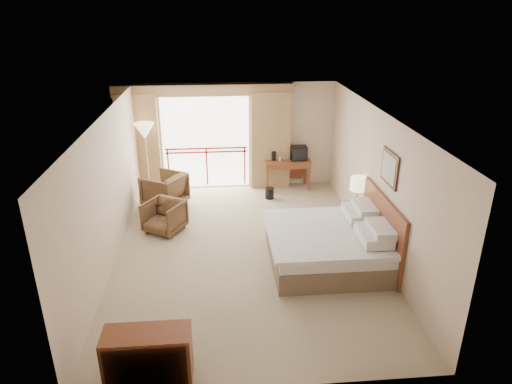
{
  "coord_description": "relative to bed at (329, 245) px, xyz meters",
  "views": [
    {
      "loc": [
        -0.5,
        -7.85,
        4.51
      ],
      "look_at": [
        0.22,
        0.4,
        1.07
      ],
      "focal_mm": 32.0,
      "sensor_mm": 36.0,
      "label": 1
    }
  ],
  "objects": [
    {
      "name": "table_lamp",
      "position": [
        0.85,
        1.19,
        0.71
      ],
      "size": [
        0.33,
        0.33,
        0.59
      ],
      "rotation": [
        0.0,
        0.0,
        0.12
      ],
      "color": "tan",
      "rests_on": "nightstand"
    },
    {
      "name": "hvac_vent",
      "position": [
        -0.2,
        4.07,
        1.97
      ],
      "size": [
        0.5,
        0.04,
        0.5
      ],
      "primitive_type": "cube",
      "color": "silver",
      "rests_on": "wall_back"
    },
    {
      "name": "wall_left",
      "position": [
        -4.0,
        0.6,
        0.97
      ],
      "size": [
        0.0,
        7.0,
        7.0
      ],
      "primitive_type": "plane",
      "rotation": [
        1.57,
        0.0,
        1.57
      ],
      "color": "#CDB194",
      "rests_on": "ground"
    },
    {
      "name": "book",
      "position": [
        -3.22,
        2.02,
        0.15
      ],
      "size": [
        0.19,
        0.24,
        0.02
      ],
      "primitive_type": "imported",
      "rotation": [
        0.0,
        0.0,
        0.09
      ],
      "color": "white",
      "rests_on": "side_table"
    },
    {
      "name": "nightstand",
      "position": [
        0.85,
        1.14,
        -0.06
      ],
      "size": [
        0.45,
        0.53,
        0.62
      ],
      "primitive_type": "cube",
      "rotation": [
        0.0,
        0.0,
        -0.02
      ],
      "color": "maroon",
      "rests_on": "floor"
    },
    {
      "name": "balcony_door",
      "position": [
        -2.3,
        4.08,
        0.82
      ],
      "size": [
        2.4,
        0.0,
        2.4
      ],
      "primitive_type": "plane",
      "rotation": [
        1.57,
        0.0,
        0.0
      ],
      "color": "white",
      "rests_on": "wall_back"
    },
    {
      "name": "floor",
      "position": [
        -1.5,
        0.6,
        -0.38
      ],
      "size": [
        7.0,
        7.0,
        0.0
      ],
      "primitive_type": "plane",
      "color": "gray",
      "rests_on": "ground"
    },
    {
      "name": "armchair_near",
      "position": [
        -3.17,
        1.57,
        -0.38
      ],
      "size": [
        1.01,
        1.01,
        0.68
      ],
      "primitive_type": "imported",
      "rotation": [
        0.0,
        0.0,
        -0.53
      ],
      "color": "#492F1A",
      "rests_on": "floor"
    },
    {
      "name": "floor_lamp",
      "position": [
        -3.73,
        3.57,
        1.23
      ],
      "size": [
        0.48,
        0.48,
        1.86
      ],
      "rotation": [
        0.0,
        0.0,
        0.11
      ],
      "color": "tan",
      "rests_on": "floor"
    },
    {
      "name": "curtain_right",
      "position": [
        -0.65,
        3.95,
        0.87
      ],
      "size": [
        1.0,
        0.26,
        2.5
      ],
      "primitive_type": "cube",
      "color": "olive",
      "rests_on": "wall_back"
    },
    {
      "name": "wall_front",
      "position": [
        -1.5,
        -2.9,
        0.97
      ],
      "size": [
        5.0,
        0.0,
        5.0
      ],
      "primitive_type": "plane",
      "rotation": [
        -1.57,
        0.0,
        0.0
      ],
      "color": "#CDB194",
      "rests_on": "ground"
    },
    {
      "name": "armchair_far",
      "position": [
        -3.29,
        2.92,
        -0.38
      ],
      "size": [
        1.2,
        1.19,
        0.8
      ],
      "primitive_type": "imported",
      "rotation": [
        0.0,
        0.0,
        -2.14
      ],
      "color": "#492F1A",
      "rests_on": "floor"
    },
    {
      "name": "framed_art",
      "position": [
        0.97,
        0.0,
        1.47
      ],
      "size": [
        0.04,
        0.72,
        0.6
      ],
      "color": "black",
      "rests_on": "wall_right"
    },
    {
      "name": "coffee_maker",
      "position": [
        -0.57,
        3.8,
        0.51
      ],
      "size": [
        0.14,
        0.14,
        0.24
      ],
      "primitive_type": "cylinder",
      "rotation": [
        0.0,
        0.0,
        0.32
      ],
      "color": "black",
      "rests_on": "desk"
    },
    {
      "name": "cup",
      "position": [
        -0.42,
        3.75,
        0.43
      ],
      "size": [
        0.07,
        0.07,
        0.09
      ],
      "primitive_type": "cylinder",
      "rotation": [
        0.0,
        0.0,
        -0.05
      ],
      "color": "white",
      "rests_on": "desk"
    },
    {
      "name": "valance",
      "position": [
        -2.3,
        3.98,
        2.17
      ],
      "size": [
        4.4,
        0.22,
        0.28
      ],
      "primitive_type": "cube",
      "color": "olive",
      "rests_on": "wall_back"
    },
    {
      "name": "wastebasket",
      "position": [
        -0.75,
        3.12,
        -0.24
      ],
      "size": [
        0.25,
        0.25,
        0.27
      ],
      "primitive_type": "cylinder",
      "rotation": [
        0.0,
        0.0,
        -0.14
      ],
      "color": "black",
      "rests_on": "floor"
    },
    {
      "name": "headboard",
      "position": [
        0.96,
        0.0,
        0.27
      ],
      "size": [
        0.06,
        2.1,
        1.3
      ],
      "primitive_type": "cube",
      "color": "maroon",
      "rests_on": "wall_right"
    },
    {
      "name": "desk",
      "position": [
        -0.22,
        3.85,
        0.22
      ],
      "size": [
        1.18,
        0.57,
        0.77
      ],
      "rotation": [
        0.0,
        0.0,
        0.0
      ],
      "color": "maroon",
      "rests_on": "floor"
    },
    {
      "name": "side_table",
      "position": [
        -3.22,
        2.02,
        -0.02
      ],
      "size": [
        0.48,
        0.48,
        0.53
      ],
      "rotation": [
        0.0,
        0.0,
        -0.22
      ],
      "color": "black",
      "rests_on": "floor"
    },
    {
      "name": "curtain_left",
      "position": [
        -3.95,
        3.95,
        0.87
      ],
      "size": [
        1.0,
        0.26,
        2.5
      ],
      "primitive_type": "cube",
      "color": "olive",
      "rests_on": "wall_back"
    },
    {
      "name": "tv",
      "position": [
        0.08,
        3.79,
        0.57
      ],
      "size": [
        0.4,
        0.32,
        0.36
      ],
      "rotation": [
        0.0,
        0.0,
        0.36
      ],
      "color": "black",
      "rests_on": "desk"
    },
    {
      "name": "wall_back",
      "position": [
        -1.5,
        4.1,
        0.97
      ],
      "size": [
        5.0,
        0.0,
        5.0
      ],
      "primitive_type": "plane",
      "rotation": [
        1.57,
        0.0,
        0.0
      ],
      "color": "#CDB194",
      "rests_on": "ground"
    },
    {
      "name": "dresser",
      "position": [
        -2.96,
        -2.62,
        -0.01
      ],
      "size": [
        1.1,
        0.47,
        0.73
      ],
      "rotation": [
        0.0,
        0.0,
        0.02
      ],
      "color": "maroon",
      "rests_on": "floor"
    },
    {
      "name": "phone",
      "position": [
        0.8,
        0.99,
        0.28
      ],
      "size": [
        0.19,
        0.16,
        0.07
      ],
      "primitive_type": "cube",
      "rotation": [
        0.0,
        0.0,
        0.24
      ],
      "color": "black",
      "rests_on": "nightstand"
    },
    {
      "name": "ceiling",
      "position": [
        -1.5,
        0.6,
        2.32
      ],
      "size": [
        7.0,
        7.0,
        0.0
      ],
      "primitive_type": "plane",
      "rotation": [
        3.14,
        0.0,
        0.0
      ],
      "color": "white",
      "rests_on": "wall_back"
    },
    {
      "name": "balcony_railing",
      "position": [
        -2.3,
        4.06,
        0.44
      ],
      "size": [
        2.09,
        0.03,
        1.02
      ],
      "color": "#A6240E",
      "rests_on": "wall_back"
    },
    {
      "name": "bed",
      "position": [
        0.0,
        0.0,
        0.0
      ],
      "size": [
        2.13,
        2.06,
        0.97
      ],
      "color": "brown",
      "rests_on": "floor"
    },
    {
      "name": "wall_right",
      "position": [
        1.0,
        0.6,
        0.97
      ],
      "size": [
        0.0,
        7.0,
        7.0
      ],
      "primitive_type": "plane",
      "rotation": [
        1.57,
        0.0,
        -1.57
      ],
      "color": "#CDB194",
      "rests_on": "ground"
    }
  ]
}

